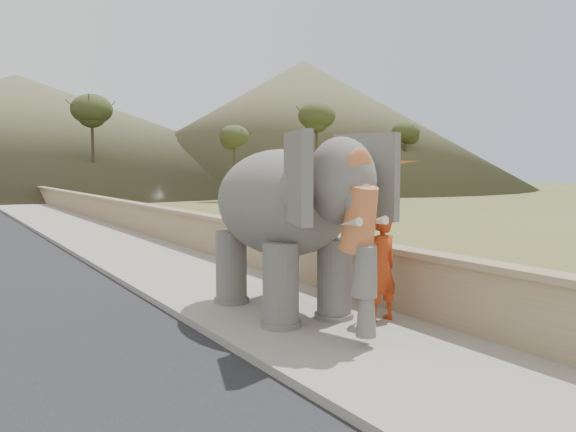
% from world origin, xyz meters
% --- Properties ---
extents(ground, '(160.00, 160.00, 0.00)m').
position_xyz_m(ground, '(0.00, 0.00, 0.00)').
color(ground, olive).
rests_on(ground, ground).
extents(walkway, '(3.00, 120.00, 0.15)m').
position_xyz_m(walkway, '(0.00, 10.00, 0.07)').
color(walkway, '#9E9687').
rests_on(walkway, ground).
extents(parapet, '(0.30, 120.00, 1.10)m').
position_xyz_m(parapet, '(1.65, 10.00, 0.55)').
color(parapet, tan).
rests_on(parapet, ground).
extents(cow, '(1.41, 0.65, 1.19)m').
position_xyz_m(cow, '(10.01, 12.20, 0.59)').
color(cow, brown).
rests_on(cow, ground).
extents(distant_car, '(4.53, 2.83, 1.44)m').
position_xyz_m(distant_car, '(16.61, 36.89, 0.72)').
color(distant_car, '#B0B1B7').
rests_on(distant_car, ground).
extents(bus_white, '(11.07, 2.81, 3.10)m').
position_xyz_m(bus_white, '(26.75, 33.54, 1.55)').
color(bus_white, white).
rests_on(bus_white, ground).
extents(bus_orange, '(11.18, 3.49, 3.10)m').
position_xyz_m(bus_orange, '(33.81, 30.89, 1.55)').
color(bus_orange, orange).
rests_on(bus_orange, ground).
extents(hill_right, '(56.00, 56.00, 16.00)m').
position_xyz_m(hill_right, '(36.00, 52.00, 8.00)').
color(hill_right, brown).
rests_on(hill_right, ground).
extents(hill_far, '(80.00, 80.00, 14.00)m').
position_xyz_m(hill_far, '(5.00, 70.00, 7.00)').
color(hill_far, brown).
rests_on(hill_far, ground).
extents(elephant_and_man, '(2.29, 3.93, 2.80)m').
position_xyz_m(elephant_and_man, '(0.02, -0.26, 1.54)').
color(elephant_and_man, slate).
rests_on(elephant_and_man, ground).
extents(trees, '(48.03, 43.71, 8.83)m').
position_xyz_m(trees, '(2.32, 28.37, 4.00)').
color(trees, '#473828').
rests_on(trees, ground).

